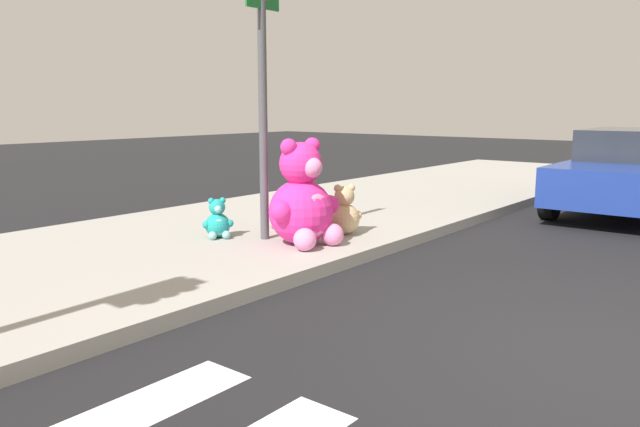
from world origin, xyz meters
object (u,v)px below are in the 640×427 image
(plush_teal, at_px, (218,222))
(sign_pole, at_px, (263,106))
(plush_tan, at_px, (344,214))
(car_blue, at_px, (635,171))
(plush_brown, at_px, (286,211))
(plush_pink_large, at_px, (303,202))

(plush_teal, bearing_deg, sign_pole, -57.44)
(sign_pole, bearing_deg, plush_tan, -34.12)
(plush_teal, bearing_deg, car_blue, -28.93)
(plush_tan, relative_size, plush_brown, 1.09)
(plush_tan, xyz_separation_m, plush_teal, (-1.23, 1.13, -0.06))
(plush_teal, distance_m, plush_brown, 1.07)
(plush_pink_large, bearing_deg, sign_pole, 96.94)
(plush_teal, xyz_separation_m, plush_brown, (1.03, -0.28, 0.04))
(plush_tan, bearing_deg, sign_pole, 145.88)
(plush_tan, bearing_deg, plush_pink_large, 178.72)
(car_blue, bearing_deg, plush_tan, 155.01)
(sign_pole, height_order, plush_tan, sign_pole)
(plush_pink_large, distance_m, car_blue, 6.51)
(plush_pink_large, distance_m, plush_teal, 1.23)
(plush_tan, bearing_deg, car_blue, -24.99)
(sign_pole, height_order, car_blue, sign_pole)
(car_blue, bearing_deg, plush_teal, 151.07)
(plush_tan, bearing_deg, plush_brown, 103.54)
(plush_pink_large, height_order, plush_brown, plush_pink_large)
(plush_brown, relative_size, car_blue, 0.13)
(plush_tan, distance_m, plush_teal, 1.67)
(plush_teal, distance_m, car_blue, 7.37)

